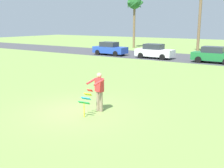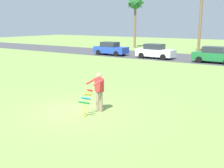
{
  "view_description": "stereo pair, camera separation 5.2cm",
  "coord_description": "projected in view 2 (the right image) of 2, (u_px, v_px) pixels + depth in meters",
  "views": [
    {
      "loc": [
        7.63,
        -8.68,
        3.81
      ],
      "look_at": [
        0.86,
        1.56,
        1.05
      ],
      "focal_mm": 43.38,
      "sensor_mm": 36.0,
      "label": 1
    },
    {
      "loc": [
        7.67,
        -8.65,
        3.81
      ],
      "look_at": [
        0.86,
        1.56,
        1.05
      ],
      "focal_mm": 43.38,
      "sensor_mm": 36.0,
      "label": 2
    }
  ],
  "objects": [
    {
      "name": "person_kite_flyer",
      "position": [
        99.0,
        90.0,
        11.78
      ],
      "size": [
        0.6,
        0.7,
        1.73
      ],
      "color": "gray",
      "rests_on": "ground"
    },
    {
      "name": "parked_car_blue",
      "position": [
        111.0,
        49.0,
        33.07
      ],
      "size": [
        4.2,
        1.84,
        1.6
      ],
      "color": "#2347B7",
      "rests_on": "ground"
    },
    {
      "name": "palm_tree_left_near",
      "position": [
        135.0,
        4.0,
        41.92
      ],
      "size": [
        2.58,
        2.71,
        8.07
      ],
      "color": "brown",
      "rests_on": "ground"
    },
    {
      "name": "parked_car_white",
      "position": [
        155.0,
        51.0,
        29.86
      ],
      "size": [
        4.23,
        1.9,
        1.6
      ],
      "color": "white",
      "rests_on": "ground"
    },
    {
      "name": "road_strip",
      "position": [
        206.0,
        59.0,
        29.29
      ],
      "size": [
        120.0,
        8.0,
        0.01
      ],
      "primitive_type": "cube",
      "color": "#424247",
      "rests_on": "ground"
    },
    {
      "name": "ground_plane",
      "position": [
        77.0,
        111.0,
        12.01
      ],
      "size": [
        120.0,
        120.0,
        0.0
      ],
      "primitive_type": "plane",
      "color": "olive"
    },
    {
      "name": "kite_held",
      "position": [
        86.0,
        99.0,
        11.22
      ],
      "size": [
        0.53,
        0.67,
        1.1
      ],
      "color": "red",
      "rests_on": "ground"
    },
    {
      "name": "parked_car_green",
      "position": [
        215.0,
        55.0,
        26.42
      ],
      "size": [
        4.22,
        1.86,
        1.6
      ],
      "color": "#1E7238",
      "rests_on": "ground"
    }
  ]
}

